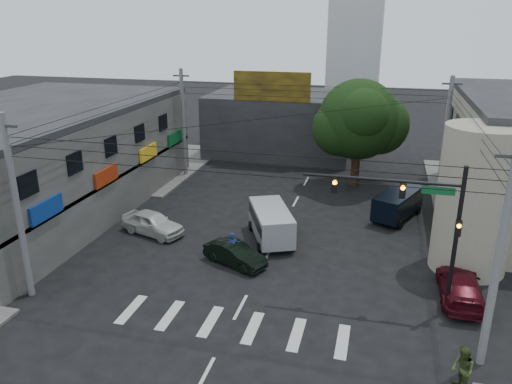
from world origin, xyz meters
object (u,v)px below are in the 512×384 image
at_px(street_tree, 358,120).
at_px(maroon_sedan, 460,286).
at_px(utility_pole_far_right, 445,138).
at_px(white_compact, 153,223).
at_px(silver_minivan, 271,225).
at_px(utility_pole_near_right, 498,260).
at_px(traffic_officer, 233,248).
at_px(pedestrian_olive, 462,370).
at_px(dark_sedan, 235,254).
at_px(traffic_gantry, 419,214).
at_px(utility_pole_far_left, 183,124).
at_px(utility_pole_near_left, 17,209).
at_px(navy_van, 398,205).

bearing_deg(street_tree, maroon_sedan, -69.35).
xyz_separation_m(utility_pole_far_right, maroon_sedan, (-0.26, -15.55, -3.90)).
xyz_separation_m(white_compact, silver_minivan, (7.56, 0.95, 0.30)).
relative_size(utility_pole_near_right, traffic_officer, 5.03).
bearing_deg(silver_minivan, pedestrian_olive, -162.94).
xyz_separation_m(dark_sedan, traffic_officer, (-0.14, 0.11, 0.29)).
xyz_separation_m(dark_sedan, maroon_sedan, (11.77, -0.71, 0.07)).
bearing_deg(dark_sedan, pedestrian_olive, -99.63).
distance_m(traffic_gantry, utility_pole_far_right, 17.21).
height_order(dark_sedan, white_compact, white_compact).
distance_m(silver_minivan, traffic_officer, 3.81).
xyz_separation_m(silver_minivan, pedestrian_olive, (9.77, -11.22, -0.11)).
distance_m(utility_pole_far_right, traffic_officer, 19.45).
bearing_deg(dark_sedan, street_tree, 5.55).
bearing_deg(dark_sedan, maroon_sedan, -68.65).
distance_m(utility_pole_near_right, dark_sedan, 13.88).
height_order(utility_pole_far_left, utility_pole_far_right, same).
relative_size(traffic_officer, pedestrian_olive, 0.98).
relative_size(utility_pole_near_right, white_compact, 1.97).
height_order(utility_pole_near_right, white_compact, utility_pole_near_right).
xyz_separation_m(traffic_gantry, utility_pole_near_left, (-18.32, -3.50, -0.23)).
bearing_deg(maroon_sedan, navy_van, -73.93).
bearing_deg(utility_pole_far_right, utility_pole_near_right, -90.00).
relative_size(traffic_gantry, utility_pole_far_right, 0.78).
relative_size(utility_pole_near_left, utility_pole_far_left, 1.00).
distance_m(street_tree, utility_pole_near_left, 25.95).
bearing_deg(dark_sedan, utility_pole_near_left, 147.10).
distance_m(white_compact, pedestrian_olive, 20.15).
bearing_deg(traffic_officer, utility_pole_near_right, -55.73).
distance_m(street_tree, navy_van, 8.61).
bearing_deg(pedestrian_olive, navy_van, 165.95).
distance_m(utility_pole_near_left, white_compact, 9.59).
bearing_deg(maroon_sedan, utility_pole_far_right, -90.98).
distance_m(utility_pole_far_right, navy_van, 7.33).
bearing_deg(navy_van, traffic_officer, 158.17).
bearing_deg(pedestrian_olive, white_compact, -141.94).
height_order(utility_pole_near_left, pedestrian_olive, utility_pole_near_left).
height_order(utility_pole_near_left, utility_pole_near_right, same).
bearing_deg(utility_pole_far_left, silver_minivan, -47.58).
height_order(traffic_gantry, silver_minivan, traffic_gantry).
relative_size(maroon_sedan, navy_van, 0.93).
xyz_separation_m(traffic_gantry, dark_sedan, (-9.36, 2.17, -4.21)).
bearing_deg(utility_pole_far_left, traffic_gantry, -42.86).
relative_size(street_tree, pedestrian_olive, 4.66).
bearing_deg(utility_pole_near_left, silver_minivan, 42.36).
bearing_deg(dark_sedan, utility_pole_near_right, -90.38).
xyz_separation_m(street_tree, traffic_gantry, (3.82, -18.00, -0.64)).
xyz_separation_m(utility_pole_near_left, utility_pole_far_left, (0.00, 20.50, 0.00)).
relative_size(traffic_gantry, utility_pole_near_left, 0.78).
height_order(street_tree, utility_pole_far_left, utility_pole_far_left).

